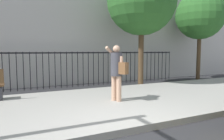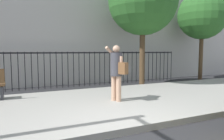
{
  "view_description": "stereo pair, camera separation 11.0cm",
  "coord_description": "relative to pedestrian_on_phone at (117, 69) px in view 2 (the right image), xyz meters",
  "views": [
    {
      "loc": [
        -2.08,
        -3.38,
        1.63
      ],
      "look_at": [
        0.69,
        2.39,
        1.05
      ],
      "focal_mm": 33.53,
      "sensor_mm": 36.0,
      "label": 1
    },
    {
      "loc": [
        -1.98,
        -3.43,
        1.63
      ],
      "look_at": [
        0.69,
        2.39,
        1.05
      ],
      "focal_mm": 33.53,
      "sensor_mm": 36.0,
      "label": 2
    }
  ],
  "objects": [
    {
      "name": "ground_plane",
      "position": [
        -0.7,
        -2.06,
        -1.11
      ],
      "size": [
        60.0,
        60.0,
        0.0
      ],
      "primitive_type": "plane",
      "color": "#28282B"
    },
    {
      "name": "sidewalk",
      "position": [
        -0.7,
        0.14,
        -1.03
      ],
      "size": [
        28.0,
        4.4,
        0.15
      ],
      "primitive_type": "cube",
      "color": "#9E9B93",
      "rests_on": "ground"
    },
    {
      "name": "street_tree_near",
      "position": [
        6.51,
        2.87,
        2.44
      ],
      "size": [
        2.61,
        2.61,
        4.87
      ],
      "color": "#4C3823",
      "rests_on": "ground"
    },
    {
      "name": "street_tree_mid",
      "position": [
        2.45,
        2.44,
        2.73
      ],
      "size": [
        3.06,
        3.06,
        5.37
      ],
      "color": "#4C3823",
      "rests_on": "ground"
    },
    {
      "name": "iron_fence",
      "position": [
        -0.7,
        3.84,
        -0.09
      ],
      "size": [
        12.03,
        0.04,
        1.6
      ],
      "color": "black",
      "rests_on": "ground"
    },
    {
      "name": "pedestrian_on_phone",
      "position": [
        0.0,
        0.0,
        0.0
      ],
      "size": [
        0.53,
        0.72,
        1.65
      ],
      "color": "tan",
      "rests_on": "sidewalk"
    }
  ]
}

